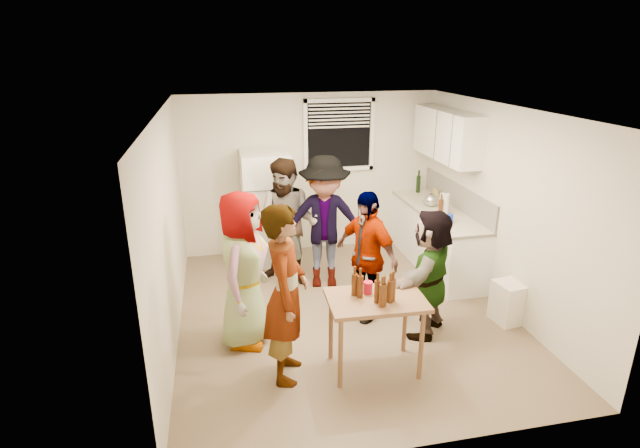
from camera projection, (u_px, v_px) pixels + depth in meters
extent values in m
cube|color=white|center=(266.00, 208.00, 7.52)|extent=(0.70, 0.70, 1.70)
cube|color=white|center=(436.00, 239.00, 7.46)|extent=(0.60, 2.20, 0.86)
cube|color=beige|center=(438.00, 210.00, 7.31)|extent=(0.64, 2.22, 0.04)
cube|color=#B1ACA3|center=(457.00, 196.00, 7.30)|extent=(0.03, 2.20, 0.36)
cube|color=white|center=(447.00, 135.00, 7.16)|extent=(0.34, 1.60, 0.70)
cylinder|color=white|center=(443.00, 213.00, 7.11)|extent=(0.13, 0.13, 0.29)
cylinder|color=black|center=(418.00, 192.00, 8.15)|extent=(0.07, 0.07, 0.27)
cylinder|color=#47230C|center=(440.00, 215.00, 7.03)|extent=(0.06, 0.06, 0.23)
cylinder|color=#0B31CA|center=(449.00, 223.00, 6.74)|extent=(0.09, 0.09, 0.12)
cube|color=tan|center=(436.00, 193.00, 7.86)|extent=(0.02, 0.16, 0.13)
cube|color=white|center=(509.00, 302.00, 5.98)|extent=(0.39, 0.39, 0.51)
cylinder|color=#47230C|center=(377.00, 302.00, 4.83)|extent=(0.06, 0.06, 0.23)
cylinder|color=#B21026|center=(368.00, 293.00, 5.01)|extent=(0.09, 0.09, 0.12)
imported|color=gray|center=(247.00, 340.00, 5.66)|extent=(1.95, 1.45, 0.56)
imported|color=#141933|center=(288.00, 374.00, 5.08)|extent=(1.91, 1.06, 0.43)
imported|color=brown|center=(289.00, 282.00, 7.07)|extent=(1.55, 1.97, 0.67)
imported|color=#3F4044|center=(324.00, 284.00, 7.00)|extent=(1.47, 2.00, 0.68)
imported|color=black|center=(364.00, 315.00, 6.20)|extent=(1.85, 1.62, 0.39)
imported|color=#BE7048|center=(425.00, 331.00, 5.85)|extent=(2.04, 2.03, 0.44)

